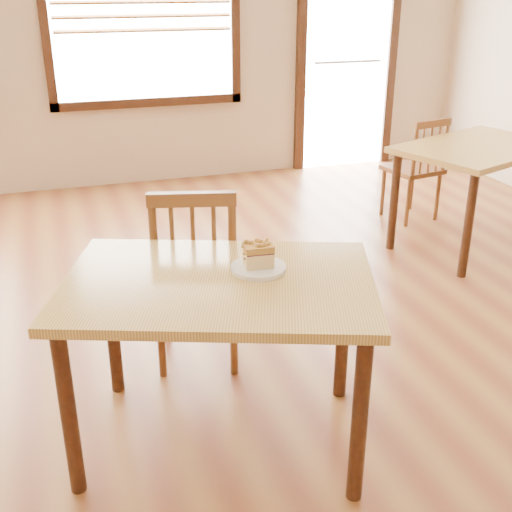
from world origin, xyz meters
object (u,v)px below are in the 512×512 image
Objects in this scene: cake_slice at (258,253)px; cafe_chair_second at (416,168)px; cafe_table_second at (478,160)px; plate at (258,268)px; cafe_table_main at (219,302)px; cafe_chair_main at (196,274)px.

cafe_chair_second is at bearing 51.35° from cake_slice.
plate reaches higher than cafe_table_second.
cafe_table_main is 1.06× the size of cafe_table_second.
cafe_chair_second is at bearing 46.42° from plate.
cafe_table_main is 1.66× the size of cafe_chair_second.
cafe_chair_main is at bearing -178.31° from cafe_table_second.
cafe_table_main is 1.45× the size of cafe_chair_main.
cafe_table_main is at bearing -167.89° from plate.
plate is (0.13, -0.59, 0.27)m from cafe_chair_main.
cafe_table_second is 2.60m from cake_slice.
plate is at bearing 6.38° from cake_slice.
cafe_chair_main reaches higher than plate.
cafe_table_second is 5.98× the size of plate.
cake_slice is at bearing -178.57° from plate.
plate is (-2.02, -2.12, 0.33)m from cafe_chair_second.
cafe_chair_second reaches higher than cafe_table_second.
cake_slice is (0.12, -0.59, 0.33)m from cafe_chair_main.
cafe_chair_main reaches higher than cafe_table_second.
cafe_chair_second is (-0.10, 0.62, -0.22)m from cafe_table_second.
cake_slice is at bearing -165.15° from cafe_table_second.
plate is (-2.12, -1.50, 0.11)m from cafe_table_second.
cafe_chair_main is 0.66m from plate.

